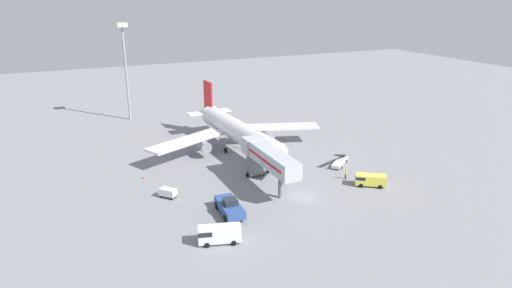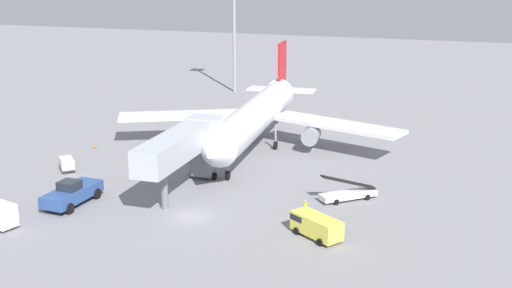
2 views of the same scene
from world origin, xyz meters
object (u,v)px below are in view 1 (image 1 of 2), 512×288
service_van_near_right (370,179)px  pushback_tug (230,207)px  airplane_at_gate (237,131)px  jet_bridge (267,157)px  belt_loader_truck (340,161)px  ground_crew_worker_foreground (346,174)px  apron_light_mast (124,53)px  service_van_near_left (218,234)px  safety_cone_alpha (143,177)px  baggage_cart_mid_right (168,193)px

service_van_near_right → pushback_tug: bearing=179.0°
airplane_at_gate → jet_bridge: size_ratio=2.42×
pushback_tug → belt_loader_truck: 28.17m
ground_crew_worker_foreground → apron_light_mast: size_ratio=0.07×
pushback_tug → service_van_near_left: bearing=-122.3°
safety_cone_alpha → airplane_at_gate: bearing=16.5°
belt_loader_truck → baggage_cart_mid_right: belt_loader_truck is taller
pushback_tug → ground_crew_worker_foreground: (23.34, 3.68, -0.25)m
belt_loader_truck → service_van_near_right: (-1.15, -10.24, 0.41)m
service_van_near_right → baggage_cart_mid_right: bearing=162.8°
belt_loader_truck → service_van_near_right: size_ratio=1.09×
ground_crew_worker_foreground → safety_cone_alpha: (-32.11, 15.26, -0.66)m
apron_light_mast → service_van_near_left: bearing=-90.6°
airplane_at_gate → service_van_near_left: bearing=-116.7°
service_van_near_left → baggage_cart_mid_right: bearing=98.4°
service_van_near_right → baggage_cart_mid_right: size_ratio=1.78×
baggage_cart_mid_right → safety_cone_alpha: 9.66m
jet_bridge → service_van_near_right: jet_bridge is taller
baggage_cart_mid_right → jet_bridge: bearing=-9.5°
jet_bridge → service_van_near_left: bearing=-135.3°
pushback_tug → belt_loader_truck: (26.41, 9.79, -0.45)m
service_van_near_left → ground_crew_worker_foreground: bearing=20.9°
belt_loader_truck → service_van_near_left: 35.03m
airplane_at_gate → jet_bridge: airplane_at_gate is taller
ground_crew_worker_foreground → airplane_at_gate: bearing=118.7°
jet_bridge → pushback_tug: (-9.44, -6.78, -3.99)m
service_van_near_right → service_van_near_left: bearing=-167.7°
pushback_tug → belt_loader_truck: bearing=20.3°
jet_bridge → ground_crew_worker_foreground: size_ratio=8.90×
pushback_tug → jet_bridge: bearing=35.7°
airplane_at_gate → service_van_near_right: (13.60, -25.44, -3.33)m
airplane_at_gate → apron_light_mast: bearing=113.8°
service_van_near_left → service_van_near_right: 30.34m
baggage_cart_mid_right → pushback_tug: bearing=-54.4°
belt_loader_truck → apron_light_mast: 60.57m
airplane_at_gate → belt_loader_truck: airplane_at_gate is taller
pushback_tug → service_van_near_right: 25.27m
service_van_near_left → apron_light_mast: (0.70, 66.72, 15.58)m
pushback_tug → baggage_cart_mid_right: pushback_tug is taller
service_van_near_right → baggage_cart_mid_right: (-32.06, 9.95, -0.33)m
service_van_near_right → safety_cone_alpha: (-34.04, 19.39, -0.86)m
service_van_near_left → baggage_cart_mid_right: (-2.42, 16.41, -0.53)m
baggage_cart_mid_right → safety_cone_alpha: bearing=101.8°
service_van_near_left → safety_cone_alpha: service_van_near_left is taller
airplane_at_gate → ground_crew_worker_foreground: bearing=-61.3°
jet_bridge → pushback_tug: size_ratio=2.23×
airplane_at_gate → jet_bridge: 18.36m
pushback_tug → apron_light_mast: bearing=93.5°
pushback_tug → safety_cone_alpha: (-8.78, 18.94, -0.91)m
baggage_cart_mid_right → apron_light_mast: (3.12, 50.31, 16.11)m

